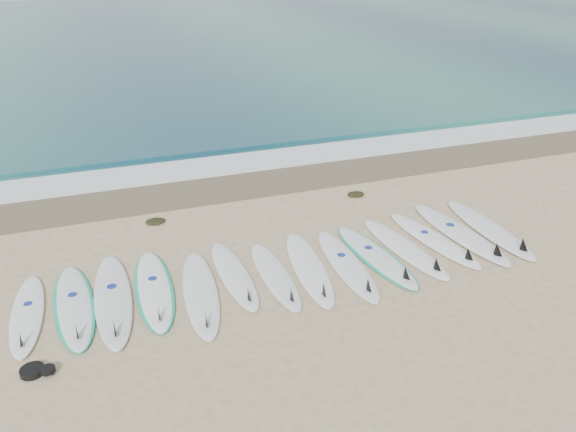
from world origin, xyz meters
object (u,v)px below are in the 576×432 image
object	(u,v)px
surfboard_7	(310,269)
leash_coil	(36,371)
surfboard_13	(491,229)
surfboard_0	(27,315)

from	to	relation	value
surfboard_7	leash_coil	size ratio (longest dim) A/B	5.83
surfboard_7	leash_coil	xyz separation A→B (m)	(-4.42, -1.17, -0.01)
surfboard_13	leash_coil	size ratio (longest dim) A/B	6.16
surfboard_0	leash_coil	xyz separation A→B (m)	(0.18, -1.38, -0.00)
surfboard_7	leash_coil	bearing A→B (deg)	-157.76
surfboard_13	surfboard_0	bearing A→B (deg)	-177.76
surfboard_7	surfboard_0	bearing A→B (deg)	-175.26
surfboard_0	leash_coil	size ratio (longest dim) A/B	5.03
surfboard_0	surfboard_7	world-z (taller)	surfboard_7
surfboard_0	surfboard_7	xyz separation A→B (m)	(4.60, -0.21, 0.01)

